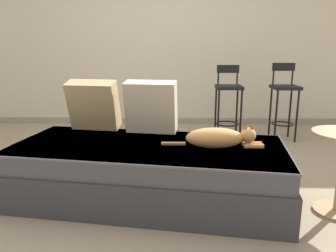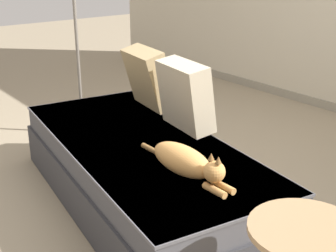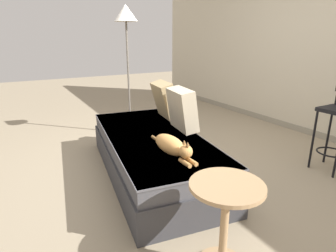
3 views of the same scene
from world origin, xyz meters
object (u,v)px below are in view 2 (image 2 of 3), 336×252
couch (141,172)px  throw_pillow_corner (149,78)px  cat (186,161)px  throw_pillow_middle (185,96)px

couch → throw_pillow_corner: throw_pillow_corner is taller
throw_pillow_corner → cat: throw_pillow_corner is taller
couch → cat: size_ratio=2.94×
throw_pillow_middle → couch: bearing=-90.3°
cat → couch: bearing=171.7°
couch → throw_pillow_middle: size_ratio=4.76×
couch → throw_pillow_middle: 0.57m
cat → throw_pillow_middle: bearing=140.2°
throw_pillow_corner → throw_pillow_middle: same height
throw_pillow_corner → cat: (1.03, -0.51, -0.15)m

